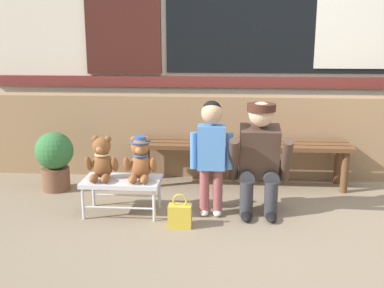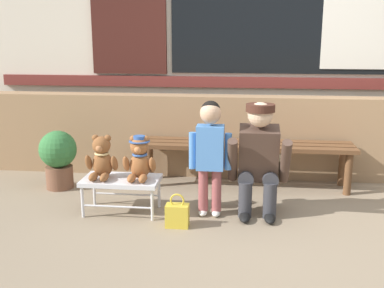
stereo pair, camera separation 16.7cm
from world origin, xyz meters
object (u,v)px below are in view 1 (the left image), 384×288
(teddy_bear_plain, at_px, (102,160))
(potted_plant, at_px, (55,158))
(handbag_on_ground, at_px, (180,215))
(teddy_bear_with_hat, at_px, (140,159))
(child_standing, at_px, (211,146))
(wooden_bench_long, at_px, (242,149))
(small_display_bench, at_px, (122,183))
(adult_crouching, at_px, (260,158))

(teddy_bear_plain, height_order, potted_plant, teddy_bear_plain)
(teddy_bear_plain, distance_m, handbag_on_ground, 0.80)
(teddy_bear_with_hat, relative_size, child_standing, 0.38)
(wooden_bench_long, xyz_separation_m, small_display_bench, (-1.01, -0.81, -0.11))
(wooden_bench_long, bearing_deg, handbag_on_ground, -115.35)
(handbag_on_ground, bearing_deg, wooden_bench_long, 64.65)
(potted_plant, bearing_deg, handbag_on_ground, -32.04)
(teddy_bear_with_hat, relative_size, handbag_on_ground, 1.34)
(teddy_bear_plain, distance_m, teddy_bear_with_hat, 0.32)
(wooden_bench_long, height_order, child_standing, child_standing)
(small_display_bench, bearing_deg, child_standing, 1.83)
(adult_crouching, bearing_deg, teddy_bear_plain, -175.86)
(teddy_bear_with_hat, xyz_separation_m, child_standing, (0.58, 0.02, 0.12))
(teddy_bear_plain, relative_size, teddy_bear_with_hat, 1.00)
(teddy_bear_plain, xyz_separation_m, potted_plant, (-0.61, 0.55, -0.14))
(adult_crouching, relative_size, potted_plant, 1.67)
(wooden_bench_long, bearing_deg, adult_crouching, -79.78)
(small_display_bench, distance_m, adult_crouching, 1.17)
(adult_crouching, distance_m, potted_plant, 1.97)
(child_standing, distance_m, adult_crouching, 0.42)
(wooden_bench_long, distance_m, small_display_bench, 1.30)
(teddy_bear_plain, bearing_deg, handbag_on_ground, -20.70)
(teddy_bear_plain, relative_size, handbag_on_ground, 1.34)
(small_display_bench, bearing_deg, wooden_bench_long, 38.78)
(teddy_bear_plain, distance_m, child_standing, 0.91)
(small_display_bench, bearing_deg, handbag_on_ground, -26.29)
(handbag_on_ground, bearing_deg, potted_plant, 147.96)
(small_display_bench, xyz_separation_m, teddy_bear_with_hat, (0.16, 0.00, 0.21))
(small_display_bench, bearing_deg, teddy_bear_with_hat, 0.77)
(wooden_bench_long, bearing_deg, teddy_bear_with_hat, -136.42)
(teddy_bear_plain, relative_size, child_standing, 0.38)
(teddy_bear_with_hat, height_order, potted_plant, teddy_bear_with_hat)
(teddy_bear_with_hat, xyz_separation_m, handbag_on_ground, (0.35, -0.25, -0.38))
(adult_crouching, bearing_deg, potted_plant, 166.63)
(teddy_bear_with_hat, relative_size, potted_plant, 0.64)
(adult_crouching, height_order, potted_plant, adult_crouching)
(child_standing, height_order, potted_plant, child_standing)
(small_display_bench, distance_m, potted_plant, 0.95)
(teddy_bear_plain, bearing_deg, small_display_bench, -0.51)
(wooden_bench_long, distance_m, teddy_bear_plain, 1.43)
(potted_plant, bearing_deg, wooden_bench_long, 8.38)
(potted_plant, bearing_deg, teddy_bear_plain, -41.87)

